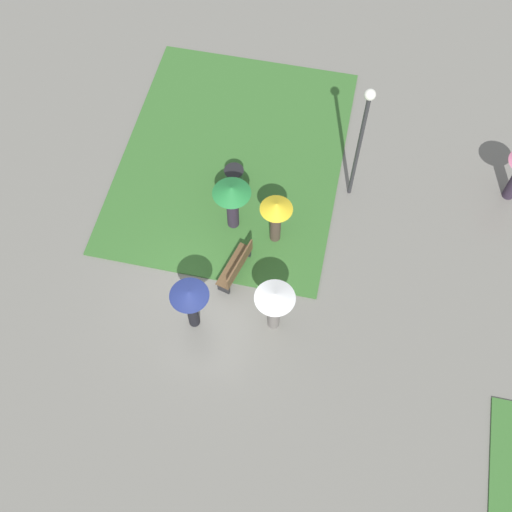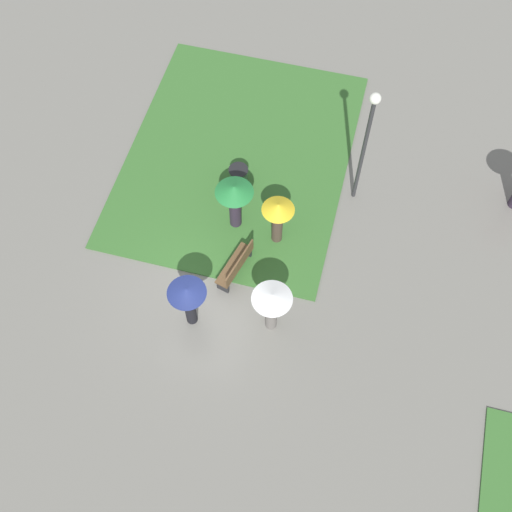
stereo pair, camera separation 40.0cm
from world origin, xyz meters
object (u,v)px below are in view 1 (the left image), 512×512
Objects in this scene: trash_bin at (234,178)px; crowd_person_yellow at (276,214)px; crowd_person_navy at (190,301)px; crowd_person_white at (275,302)px; park_bench at (236,266)px; crowd_person_green at (232,198)px; lamp_post at (362,132)px.

crowd_person_yellow is (1.70, 1.67, 0.96)m from trash_bin.
crowd_person_navy reaches higher than crowd_person_white.
crowd_person_white is (1.36, 1.39, 0.93)m from park_bench.
crowd_person_navy is at bearing -55.37° from crowd_person_green.
crowd_person_green is (1.98, -3.35, -1.47)m from lamp_post.
crowd_person_green is at bearing 11.70° from trash_bin.
crowd_person_white is (3.04, 1.88, -0.04)m from crowd_person_green.
crowd_person_green is 3.47m from crowd_person_navy.
lamp_post reaches higher than trash_bin.
lamp_post reaches higher than crowd_person_navy.
crowd_person_green is (1.48, 0.31, 1.04)m from trash_bin.
lamp_post reaches higher than crowd_person_green.
park_bench is 1.91m from crowd_person_yellow.
lamp_post is at bearing 97.88° from trash_bin.
crowd_person_navy is (5.44, -3.69, -1.50)m from lamp_post.
lamp_post is at bearing -70.80° from crowd_person_yellow.
crowd_person_navy is (1.78, -0.83, 0.94)m from park_bench.
lamp_post reaches higher than crowd_person_yellow.
crowd_person_white is at bearing -16.40° from lamp_post.
park_bench reaches higher than trash_bin.
trash_bin is (0.51, -3.66, -2.51)m from lamp_post.
crowd_person_white reaches higher than crowd_person_yellow.
crowd_person_green is 3.57m from crowd_person_white.
trash_bin is at bearing -101.59° from crowd_person_navy.
crowd_person_yellow is 3.65m from crowd_person_navy.
crowd_person_white reaches higher than trash_bin.
park_bench is 2.15m from crowd_person_white.
crowd_person_navy is (3.46, -0.34, -0.03)m from crowd_person_green.
lamp_post is 5.76× the size of trash_bin.
crowd_person_green is at bearing -59.42° from lamp_post.
park_bench is 5.25m from lamp_post.
crowd_person_white is (2.81, 0.51, 0.04)m from crowd_person_yellow.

